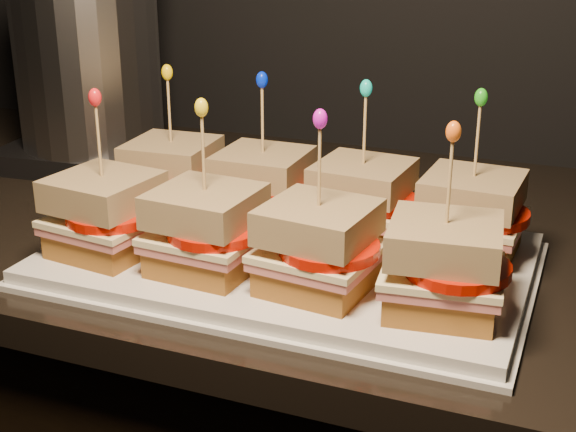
% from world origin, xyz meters
% --- Properties ---
extents(granite_slab, '(2.19, 0.64, 0.03)m').
position_xyz_m(granite_slab, '(0.38, 1.69, 0.85)').
color(granite_slab, black).
rests_on(granite_slab, cabinet).
extents(platter, '(0.45, 0.28, 0.02)m').
position_xyz_m(platter, '(0.44, 1.55, 0.88)').
color(platter, silver).
rests_on(platter, granite_slab).
extents(platter_rim, '(0.46, 0.29, 0.01)m').
position_xyz_m(platter_rim, '(0.44, 1.55, 0.87)').
color(platter_rim, silver).
rests_on(platter_rim, granite_slab).
extents(sandwich_0_bread_bot, '(0.09, 0.09, 0.02)m').
position_xyz_m(sandwich_0_bread_bot, '(0.28, 1.62, 0.90)').
color(sandwich_0_bread_bot, brown).
rests_on(sandwich_0_bread_bot, platter).
extents(sandwich_0_ham, '(0.10, 0.10, 0.01)m').
position_xyz_m(sandwich_0_ham, '(0.28, 1.62, 0.92)').
color(sandwich_0_ham, '#C65E5F').
rests_on(sandwich_0_ham, sandwich_0_bread_bot).
extents(sandwich_0_cheese, '(0.10, 0.10, 0.01)m').
position_xyz_m(sandwich_0_cheese, '(0.28, 1.62, 0.92)').
color(sandwich_0_cheese, '#F9E8AB').
rests_on(sandwich_0_cheese, sandwich_0_ham).
extents(sandwich_0_tomato, '(0.09, 0.09, 0.01)m').
position_xyz_m(sandwich_0_tomato, '(0.29, 1.61, 0.93)').
color(sandwich_0_tomato, red).
rests_on(sandwich_0_tomato, sandwich_0_cheese).
extents(sandwich_0_bread_top, '(0.09, 0.09, 0.03)m').
position_xyz_m(sandwich_0_bread_top, '(0.28, 1.62, 0.95)').
color(sandwich_0_bread_top, '#5E3514').
rests_on(sandwich_0_bread_top, sandwich_0_tomato).
extents(sandwich_0_pick, '(0.00, 0.00, 0.09)m').
position_xyz_m(sandwich_0_pick, '(0.28, 1.62, 0.99)').
color(sandwich_0_pick, tan).
rests_on(sandwich_0_pick, sandwich_0_bread_top).
extents(sandwich_0_frill, '(0.01, 0.01, 0.02)m').
position_xyz_m(sandwich_0_frill, '(0.28, 1.62, 1.04)').
color(sandwich_0_frill, '#F4C404').
rests_on(sandwich_0_frill, sandwich_0_pick).
extents(sandwich_1_bread_bot, '(0.09, 0.09, 0.02)m').
position_xyz_m(sandwich_1_bread_bot, '(0.39, 1.62, 0.90)').
color(sandwich_1_bread_bot, brown).
rests_on(sandwich_1_bread_bot, platter).
extents(sandwich_1_ham, '(0.10, 0.09, 0.01)m').
position_xyz_m(sandwich_1_ham, '(0.39, 1.62, 0.92)').
color(sandwich_1_ham, '#C65E5F').
rests_on(sandwich_1_ham, sandwich_1_bread_bot).
extents(sandwich_1_cheese, '(0.10, 0.09, 0.01)m').
position_xyz_m(sandwich_1_cheese, '(0.39, 1.62, 0.92)').
color(sandwich_1_cheese, '#F9E8AB').
rests_on(sandwich_1_cheese, sandwich_1_ham).
extents(sandwich_1_tomato, '(0.09, 0.09, 0.01)m').
position_xyz_m(sandwich_1_tomato, '(0.40, 1.61, 0.93)').
color(sandwich_1_tomato, red).
rests_on(sandwich_1_tomato, sandwich_1_cheese).
extents(sandwich_1_bread_top, '(0.09, 0.09, 0.03)m').
position_xyz_m(sandwich_1_bread_top, '(0.39, 1.62, 0.95)').
color(sandwich_1_bread_top, '#5E3514').
rests_on(sandwich_1_bread_top, sandwich_1_tomato).
extents(sandwich_1_pick, '(0.00, 0.00, 0.09)m').
position_xyz_m(sandwich_1_pick, '(0.39, 1.62, 0.99)').
color(sandwich_1_pick, tan).
rests_on(sandwich_1_pick, sandwich_1_bread_top).
extents(sandwich_1_frill, '(0.01, 0.01, 0.02)m').
position_xyz_m(sandwich_1_frill, '(0.39, 1.62, 1.04)').
color(sandwich_1_frill, '#0322E5').
rests_on(sandwich_1_frill, sandwich_1_pick).
extents(sandwich_2_bread_bot, '(0.09, 0.09, 0.02)m').
position_xyz_m(sandwich_2_bread_bot, '(0.50, 1.62, 0.90)').
color(sandwich_2_bread_bot, brown).
rests_on(sandwich_2_bread_bot, platter).
extents(sandwich_2_ham, '(0.10, 0.10, 0.01)m').
position_xyz_m(sandwich_2_ham, '(0.50, 1.62, 0.92)').
color(sandwich_2_ham, '#C65E5F').
rests_on(sandwich_2_ham, sandwich_2_bread_bot).
extents(sandwich_2_cheese, '(0.10, 0.10, 0.01)m').
position_xyz_m(sandwich_2_cheese, '(0.50, 1.62, 0.92)').
color(sandwich_2_cheese, '#F9E8AB').
rests_on(sandwich_2_cheese, sandwich_2_ham).
extents(sandwich_2_tomato, '(0.09, 0.09, 0.01)m').
position_xyz_m(sandwich_2_tomato, '(0.51, 1.61, 0.93)').
color(sandwich_2_tomato, red).
rests_on(sandwich_2_tomato, sandwich_2_cheese).
extents(sandwich_2_bread_top, '(0.09, 0.09, 0.03)m').
position_xyz_m(sandwich_2_bread_top, '(0.50, 1.62, 0.95)').
color(sandwich_2_bread_top, '#5E3514').
rests_on(sandwich_2_bread_top, sandwich_2_tomato).
extents(sandwich_2_pick, '(0.00, 0.00, 0.09)m').
position_xyz_m(sandwich_2_pick, '(0.50, 1.62, 0.99)').
color(sandwich_2_pick, tan).
rests_on(sandwich_2_pick, sandwich_2_bread_top).
extents(sandwich_2_frill, '(0.01, 0.01, 0.02)m').
position_xyz_m(sandwich_2_frill, '(0.50, 1.62, 1.04)').
color(sandwich_2_frill, '#0FC7B4').
rests_on(sandwich_2_frill, sandwich_2_pick).
extents(sandwich_3_bread_bot, '(0.09, 0.09, 0.02)m').
position_xyz_m(sandwich_3_bread_bot, '(0.61, 1.62, 0.90)').
color(sandwich_3_bread_bot, brown).
rests_on(sandwich_3_bread_bot, platter).
extents(sandwich_3_ham, '(0.10, 0.10, 0.01)m').
position_xyz_m(sandwich_3_ham, '(0.61, 1.62, 0.92)').
color(sandwich_3_ham, '#C65E5F').
rests_on(sandwich_3_ham, sandwich_3_bread_bot).
extents(sandwich_3_cheese, '(0.10, 0.10, 0.01)m').
position_xyz_m(sandwich_3_cheese, '(0.61, 1.62, 0.92)').
color(sandwich_3_cheese, '#F9E8AB').
rests_on(sandwich_3_cheese, sandwich_3_ham).
extents(sandwich_3_tomato, '(0.09, 0.09, 0.01)m').
position_xyz_m(sandwich_3_tomato, '(0.62, 1.61, 0.93)').
color(sandwich_3_tomato, red).
rests_on(sandwich_3_tomato, sandwich_3_cheese).
extents(sandwich_3_bread_top, '(0.09, 0.09, 0.03)m').
position_xyz_m(sandwich_3_bread_top, '(0.61, 1.62, 0.95)').
color(sandwich_3_bread_top, '#5E3514').
rests_on(sandwich_3_bread_top, sandwich_3_tomato).
extents(sandwich_3_pick, '(0.00, 0.00, 0.09)m').
position_xyz_m(sandwich_3_pick, '(0.61, 1.62, 0.99)').
color(sandwich_3_pick, tan).
rests_on(sandwich_3_pick, sandwich_3_bread_top).
extents(sandwich_3_frill, '(0.01, 0.01, 0.02)m').
position_xyz_m(sandwich_3_frill, '(0.61, 1.62, 1.04)').
color(sandwich_3_frill, green).
rests_on(sandwich_3_frill, sandwich_3_pick).
extents(sandwich_4_bread_bot, '(0.10, 0.10, 0.02)m').
position_xyz_m(sandwich_4_bread_bot, '(0.28, 1.49, 0.90)').
color(sandwich_4_bread_bot, brown).
rests_on(sandwich_4_bread_bot, platter).
extents(sandwich_4_ham, '(0.11, 0.10, 0.01)m').
position_xyz_m(sandwich_4_ham, '(0.28, 1.49, 0.92)').
color(sandwich_4_ham, '#C65E5F').
rests_on(sandwich_4_ham, sandwich_4_bread_bot).
extents(sandwich_4_cheese, '(0.11, 0.10, 0.01)m').
position_xyz_m(sandwich_4_cheese, '(0.28, 1.49, 0.92)').
color(sandwich_4_cheese, '#F9E8AB').
rests_on(sandwich_4_cheese, sandwich_4_ham).
extents(sandwich_4_tomato, '(0.09, 0.09, 0.01)m').
position_xyz_m(sandwich_4_tomato, '(0.29, 1.48, 0.93)').
color(sandwich_4_tomato, red).
rests_on(sandwich_4_tomato, sandwich_4_cheese).
extents(sandwich_4_bread_top, '(0.10, 0.10, 0.03)m').
position_xyz_m(sandwich_4_bread_top, '(0.28, 1.49, 0.95)').
color(sandwich_4_bread_top, '#5E3514').
rests_on(sandwich_4_bread_top, sandwich_4_tomato).
extents(sandwich_4_pick, '(0.00, 0.00, 0.09)m').
position_xyz_m(sandwich_4_pick, '(0.28, 1.49, 0.99)').
color(sandwich_4_pick, tan).
rests_on(sandwich_4_pick, sandwich_4_bread_top).
extents(sandwich_4_frill, '(0.01, 0.01, 0.02)m').
position_xyz_m(sandwich_4_frill, '(0.28, 1.49, 1.04)').
color(sandwich_4_frill, red).
rests_on(sandwich_4_frill, sandwich_4_pick).
extents(sandwich_5_bread_bot, '(0.09, 0.09, 0.02)m').
position_xyz_m(sandwich_5_bread_bot, '(0.39, 1.49, 0.90)').
color(sandwich_5_bread_bot, brown).
rests_on(sandwich_5_bread_bot, platter).
extents(sandwich_5_ham, '(0.10, 0.10, 0.01)m').
position_xyz_m(sandwich_5_ham, '(0.39, 1.49, 0.92)').
color(sandwich_5_ham, '#C65E5F').
rests_on(sandwich_5_ham, sandwich_5_bread_bot).
extents(sandwich_5_cheese, '(0.10, 0.10, 0.01)m').
position_xyz_m(sandwich_5_cheese, '(0.39, 1.49, 0.92)').
color(sandwich_5_cheese, '#F9E8AB').
rests_on(sandwich_5_cheese, sandwich_5_ham).
extents(sandwich_5_tomato, '(0.09, 0.09, 0.01)m').
position_xyz_m(sandwich_5_tomato, '(0.40, 1.48, 0.93)').
color(sandwich_5_tomato, red).
rests_on(sandwich_5_tomato, sandwich_5_cheese).
extents(sandwich_5_bread_top, '(0.09, 0.09, 0.03)m').
position_xyz_m(sandwich_5_bread_top, '(0.39, 1.49, 0.95)').
color(sandwich_5_bread_top, '#5E3514').
rests_on(sandwich_5_bread_top, sandwich_5_tomato).
extents(sandwich_5_pick, '(0.00, 0.00, 0.09)m').
position_xyz_m(sandwich_5_pick, '(0.39, 1.49, 0.99)').
color(sandwich_5_pick, tan).
rests_on(sandwich_5_pick, sandwich_5_bread_top).
extents(sandwich_5_frill, '(0.01, 0.01, 0.02)m').
position_xyz_m(sandwich_5_frill, '(0.39, 1.49, 1.04)').
color(sandwich_5_frill, yellow).
rests_on(sandwich_5_frill, sandwich_5_pick).
extents(sandwich_6_bread_bot, '(0.10, 0.10, 0.02)m').
position_xyz_m(sandwich_6_bread_bot, '(0.50, 1.49, 0.90)').
color(sandwich_6_bread_bot, brown).
rests_on(sandwich_6_bread_bot, platter).
extents(sandwich_6_ham, '(0.11, 0.10, 0.01)m').
position_xyz_m(sandwich_6_ham, '(0.50, 1.49, 0.92)').
color(sandwich_6_ham, '#C65E5F').
rests_on(sandwich_6_ham, sandwich_6_bread_bot).
extents(sandwich_6_cheese, '(0.11, 0.10, 0.01)m').
position_xyz_m(sandwich_6_cheese, '(0.50, 1.49, 0.92)').
color(sandwich_6_cheese, '#F9E8AB').
rests_on(sandwich_6_cheese, sandwich_6_ham).
extents(sandwich_6_tomato, '(0.09, 0.09, 0.01)m').
position_xyz_m(sandwich_6_tomato, '(0.51, 1.48, 0.93)').
color(sandwich_6_tomato, red).
rests_on(sandwich_6_tomato, sandwich_6_cheese).
extents(sandwich_6_bread_top, '(0.10, 0.10, 0.03)m').
position_xyz_m(sandwich_6_bread_top, '(0.50, 1.49, 0.95)').
color(sandwich_6_bread_top, '#5E3514').
rests_on(sandwich_6_bread_top, sandwich_6_tomato).
extents(sandwich_6_pick, '(0.00, 0.00, 0.09)m').
position_xyz_m(sandwich_6_pick, '(0.50, 1.49, 0.99)').
color(sandwich_6_pick, tan).
rests_on(sandwich_6_pick, sandwich_6_bread_top).
extents(sandwich_6_frill, '(0.01, 0.01, 0.02)m').
position_xyz_m(sandwich_6_frill, '(0.50, 1.49, 1.04)').
color(sandwich_6_frill, '#D211CD').
rests_on(sandwich_6_frill, sandwich_6_pick).
extents(sandwich_7_bread_bot, '(0.10, 0.10, 0.02)m').
position_xyz_m(sandwich_7_bread_bot, '(0.61, 1.49, 0.90)').
color(sandwich_7_bread_bot, brown).
rests_on(sandwich_7_bread_bot, platter).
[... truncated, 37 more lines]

